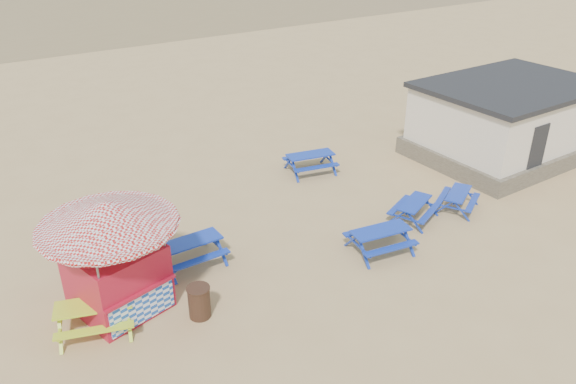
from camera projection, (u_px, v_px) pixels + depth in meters
ground at (322, 233)px, 18.52m from camera, size 400.00×400.00×0.00m
wet_sand at (9, 8)px, 59.18m from camera, size 400.00×400.00×0.00m
picnic_table_blue_a at (191, 252)px, 16.79m from camera, size 1.90×1.54×0.80m
picnic_table_blue_b at (310, 163)px, 22.60m from camera, size 2.17×1.90×0.79m
picnic_table_blue_c at (451, 154)px, 23.47m from camera, size 1.81×1.47×0.75m
picnic_table_blue_d at (380, 240)px, 17.40m from camera, size 2.08×1.79×0.78m
picnic_table_blue_e at (414, 211)px, 19.19m from camera, size 2.01×1.84×0.68m
picnic_table_blue_f at (457, 201)px, 19.87m from camera, size 1.98×1.85×0.66m
picnic_table_yellow at (95, 317)px, 14.16m from camera, size 2.27×2.04×0.79m
ice_cream_kiosk at (112, 243)px, 14.23m from camera, size 4.33×4.33×3.21m
litter_bin at (199, 302)px, 14.60m from camera, size 0.62×0.62×0.91m
amenity_block at (507, 120)px, 23.74m from camera, size 7.40×5.40×3.15m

